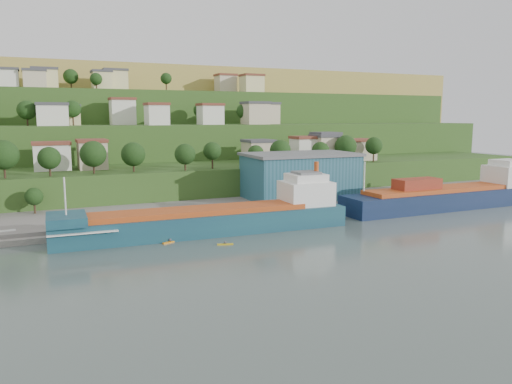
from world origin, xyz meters
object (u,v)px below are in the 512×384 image
kayak_orange (170,241)px  cargo_ship_far (453,198)px  warehouse (300,175)px  cargo_ship_near (216,221)px

kayak_orange → cargo_ship_far: bearing=-16.6°
cargo_ship_far → warehouse: bearing=150.1°
warehouse → kayak_orange: size_ratio=9.30×
cargo_ship_near → kayak_orange: 12.50m
warehouse → cargo_ship_far: bearing=-27.9°
cargo_ship_near → cargo_ship_far: bearing=3.2°
warehouse → cargo_ship_near: bearing=-144.1°
kayak_orange → warehouse: bearing=10.3°
cargo_ship_far → warehouse: size_ratio=2.02×
cargo_ship_near → warehouse: 40.80m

